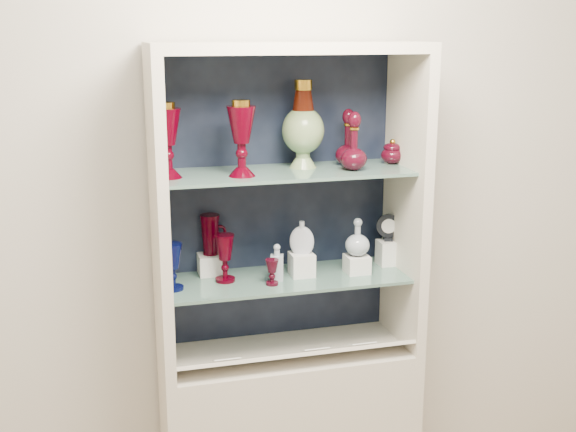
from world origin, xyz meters
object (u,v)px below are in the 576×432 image
object	(u,v)px
lidded_bowl	(392,151)
ruby_pitcher	(210,235)
clear_square_bottle	(277,262)
clear_round_decanter	(357,238)
enamel_urn	(303,124)
pedestal_lamp_left	(167,140)
ruby_goblet_small	(272,272)
cobalt_goblet	(173,267)
ruby_goblet_tall	(225,258)
ruby_decanter_a	(348,134)
ruby_decanter_b	(354,139)
cameo_medallion	(389,227)
flat_flask	(302,237)
pedestal_lamp_right	(241,138)

from	to	relation	value
lidded_bowl	ruby_pitcher	size ratio (longest dim) A/B	0.63
clear_square_bottle	clear_round_decanter	world-z (taller)	clear_round_decanter
clear_round_decanter	enamel_urn	bearing A→B (deg)	161.04
pedestal_lamp_left	ruby_goblet_small	size ratio (longest dim) A/B	2.70
cobalt_goblet	clear_round_decanter	world-z (taller)	clear_round_decanter
ruby_goblet_tall	ruby_decanter_a	bearing A→B (deg)	3.83
ruby_decanter_b	ruby_goblet_tall	size ratio (longest dim) A/B	1.26
clear_square_bottle	pedestal_lamp_left	bearing A→B (deg)	179.87
ruby_goblet_tall	cobalt_goblet	bearing A→B (deg)	-168.54
ruby_goblet_small	clear_square_bottle	world-z (taller)	clear_square_bottle
clear_round_decanter	cameo_medallion	xyz separation A→B (m)	(0.16, 0.07, 0.02)
ruby_goblet_small	flat_flask	size ratio (longest dim) A/B	0.74
cameo_medallion	pedestal_lamp_left	bearing A→B (deg)	-161.19
pedestal_lamp_left	cameo_medallion	world-z (taller)	pedestal_lamp_left
pedestal_lamp_right	cameo_medallion	xyz separation A→B (m)	(0.62, 0.10, -0.40)
pedestal_lamp_right	ruby_decanter_b	size ratio (longest dim) A/B	1.17
enamel_urn	pedestal_lamp_right	bearing A→B (deg)	-157.50
ruby_decanter_b	cobalt_goblet	bearing A→B (deg)	177.63
pedestal_lamp_right	lidded_bowl	size ratio (longest dim) A/B	2.72
lidded_bowl	ruby_goblet_tall	bearing A→B (deg)	-178.08
ruby_decanter_a	ruby_goblet_tall	size ratio (longest dim) A/B	1.34
ruby_decanter_b	lidded_bowl	bearing A→B (deg)	25.31
pedestal_lamp_right	ruby_goblet_small	size ratio (longest dim) A/B	2.75
ruby_goblet_small	ruby_pitcher	size ratio (longest dim) A/B	0.62
flat_flask	ruby_decanter_b	bearing A→B (deg)	4.25
ruby_pitcher	clear_square_bottle	xyz separation A→B (m)	(0.23, -0.14, -0.09)
enamel_urn	flat_flask	xyz separation A→B (m)	(-0.02, -0.05, -0.43)
ruby_pitcher	lidded_bowl	bearing A→B (deg)	-13.89
clear_round_decanter	ruby_decanter_b	bearing A→B (deg)	-136.15
ruby_goblet_small	ruby_decanter_a	bearing A→B (deg)	19.61
pedestal_lamp_left	ruby_decanter_b	size ratio (longest dim) A/B	1.15
clear_square_bottle	ruby_decanter_b	bearing A→B (deg)	-6.57
lidded_bowl	ruby_pitcher	distance (m)	0.79
ruby_decanter_b	ruby_decanter_a	bearing A→B (deg)	83.26
ruby_goblet_small	cameo_medallion	distance (m)	0.54
ruby_pitcher	cameo_medallion	xyz separation A→B (m)	(0.72, -0.07, -0.00)
pedestal_lamp_right	ruby_decanter_b	bearing A→B (deg)	0.37
pedestal_lamp_right	ruby_goblet_tall	world-z (taller)	pedestal_lamp_right
enamel_urn	ruby_goblet_small	size ratio (longest dim) A/B	3.35
lidded_bowl	cameo_medallion	world-z (taller)	lidded_bowl
pedestal_lamp_left	lidded_bowl	world-z (taller)	pedestal_lamp_left
ruby_decanter_a	ruby_goblet_tall	xyz separation A→B (m)	(-0.50, -0.03, -0.45)
ruby_pitcher	flat_flask	size ratio (longest dim) A/B	1.19
ruby_decanter_b	clear_round_decanter	world-z (taller)	ruby_decanter_b
enamel_urn	ruby_goblet_tall	distance (m)	0.59
ruby_pitcher	clear_round_decanter	distance (m)	0.58
pedestal_lamp_left	clear_square_bottle	xyz separation A→B (m)	(0.40, -0.00, -0.48)
ruby_decanter_b	clear_square_bottle	distance (m)	0.55
clear_square_bottle	cameo_medallion	xyz separation A→B (m)	(0.48, 0.07, 0.09)
enamel_urn	ruby_pitcher	distance (m)	0.56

